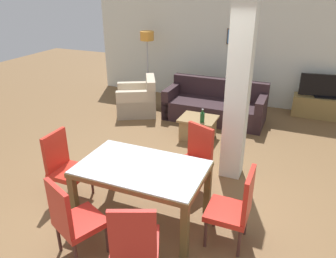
{
  "coord_description": "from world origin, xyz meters",
  "views": [
    {
      "loc": [
        1.61,
        -3.0,
        2.77
      ],
      "look_at": [
        0.0,
        0.82,
        0.9
      ],
      "focal_mm": 35.0,
      "sensor_mm": 36.0,
      "label": 1
    }
  ],
  "objects_px": {
    "dining_chair_near_left": "(73,218)",
    "dining_chair_near_right": "(135,241)",
    "bottle": "(202,117)",
    "tv_stand": "(323,108)",
    "dining_table": "(142,177)",
    "coffee_table": "(198,128)",
    "armchair": "(138,101)",
    "dining_chair_head_right": "(236,206)",
    "floor_lamp": "(147,42)",
    "sofa": "(215,107)",
    "tv_screen": "(328,87)",
    "dining_chair_head_left": "(65,164)",
    "dining_chair_far_right": "(194,157)"
  },
  "relations": [
    {
      "from": "dining_chair_near_left",
      "to": "dining_chair_near_right",
      "type": "bearing_deg",
      "value": 20.76
    },
    {
      "from": "sofa",
      "to": "floor_lamp",
      "type": "relative_size",
      "value": 1.27
    },
    {
      "from": "dining_table",
      "to": "dining_chair_near_right",
      "type": "xyz_separation_m",
      "value": [
        0.38,
        -0.9,
        -0.09
      ]
    },
    {
      "from": "coffee_table",
      "to": "tv_stand",
      "type": "xyz_separation_m",
      "value": [
        2.23,
        2.08,
        0.02
      ]
    },
    {
      "from": "dining_chair_head_right",
      "to": "tv_stand",
      "type": "bearing_deg",
      "value": -12.18
    },
    {
      "from": "armchair",
      "to": "tv_stand",
      "type": "relative_size",
      "value": 0.88
    },
    {
      "from": "coffee_table",
      "to": "dining_chair_near_right",
      "type": "bearing_deg",
      "value": -82.28
    },
    {
      "from": "dining_table",
      "to": "bottle",
      "type": "distance_m",
      "value": 2.34
    },
    {
      "from": "dining_table",
      "to": "floor_lamp",
      "type": "relative_size",
      "value": 0.92
    },
    {
      "from": "armchair",
      "to": "dining_chair_head_right",
      "type": "bearing_deg",
      "value": -165.87
    },
    {
      "from": "dining_chair_near_right",
      "to": "tv_stand",
      "type": "xyz_separation_m",
      "value": [
        1.77,
        5.48,
        -0.28
      ]
    },
    {
      "from": "sofa",
      "to": "armchair",
      "type": "height_order",
      "value": "sofa"
    },
    {
      "from": "dining_chair_head_left",
      "to": "dining_chair_far_right",
      "type": "bearing_deg",
      "value": 119.47
    },
    {
      "from": "dining_chair_near_right",
      "to": "tv_screen",
      "type": "relative_size",
      "value": 0.84
    },
    {
      "from": "dining_table",
      "to": "bottle",
      "type": "relative_size",
      "value": 6.08
    },
    {
      "from": "dining_chair_head_right",
      "to": "tv_screen",
      "type": "xyz_separation_m",
      "value": [
        0.99,
        4.58,
        0.2
      ]
    },
    {
      "from": "dining_table",
      "to": "armchair",
      "type": "bearing_deg",
      "value": 118.45
    },
    {
      "from": "dining_chair_head_left",
      "to": "tv_screen",
      "type": "distance_m",
      "value": 5.66
    },
    {
      "from": "dining_chair_near_right",
      "to": "dining_chair_far_right",
      "type": "bearing_deg",
      "value": 67.22
    },
    {
      "from": "dining_table",
      "to": "bottle",
      "type": "bearing_deg",
      "value": 88.97
    },
    {
      "from": "dining_chair_near_right",
      "to": "armchair",
      "type": "xyz_separation_m",
      "value": [
        -2.13,
        4.14,
        -0.22
      ]
    },
    {
      "from": "sofa",
      "to": "dining_chair_head_right",
      "type": "bearing_deg",
      "value": 108.6
    },
    {
      "from": "sofa",
      "to": "coffee_table",
      "type": "bearing_deg",
      "value": 87.8
    },
    {
      "from": "dining_chair_near_right",
      "to": "sofa",
      "type": "xyz_separation_m",
      "value": [
        -0.42,
        4.46,
        -0.22
      ]
    },
    {
      "from": "dining_table",
      "to": "armchair",
      "type": "relative_size",
      "value": 1.35
    },
    {
      "from": "dining_chair_far_right",
      "to": "tv_screen",
      "type": "distance_m",
      "value": 4.11
    },
    {
      "from": "coffee_table",
      "to": "armchair",
      "type": "bearing_deg",
      "value": 156.13
    },
    {
      "from": "dining_chair_far_right",
      "to": "floor_lamp",
      "type": "distance_m",
      "value": 4.38
    },
    {
      "from": "dining_chair_head_right",
      "to": "coffee_table",
      "type": "relative_size",
      "value": 1.41
    },
    {
      "from": "armchair",
      "to": "coffee_table",
      "type": "distance_m",
      "value": 1.83
    },
    {
      "from": "bottle",
      "to": "dining_chair_head_right",
      "type": "bearing_deg",
      "value": -64.52
    },
    {
      "from": "tv_stand",
      "to": "dining_table",
      "type": "bearing_deg",
      "value": -115.07
    },
    {
      "from": "dining_chair_head_left",
      "to": "tv_screen",
      "type": "bearing_deg",
      "value": 144.08
    },
    {
      "from": "dining_chair_near_left",
      "to": "floor_lamp",
      "type": "xyz_separation_m",
      "value": [
        -1.69,
        5.26,
        0.9
      ]
    },
    {
      "from": "dining_chair_near_right",
      "to": "armchair",
      "type": "distance_m",
      "value": 4.66
    },
    {
      "from": "dining_chair_far_right",
      "to": "tv_stand",
      "type": "relative_size",
      "value": 0.74
    },
    {
      "from": "dining_chair_near_right",
      "to": "coffee_table",
      "type": "bearing_deg",
      "value": 74.96
    },
    {
      "from": "dining_table",
      "to": "floor_lamp",
      "type": "bearing_deg",
      "value": 115.14
    },
    {
      "from": "dining_chair_far_right",
      "to": "dining_table",
      "type": "bearing_deg",
      "value": 90.0
    },
    {
      "from": "dining_chair_head_left",
      "to": "armchair",
      "type": "relative_size",
      "value": 0.85
    },
    {
      "from": "bottle",
      "to": "tv_stand",
      "type": "bearing_deg",
      "value": 46.91
    },
    {
      "from": "dining_chair_head_left",
      "to": "floor_lamp",
      "type": "relative_size",
      "value": 0.57
    },
    {
      "from": "sofa",
      "to": "tv_screen",
      "type": "xyz_separation_m",
      "value": [
        2.19,
        1.02,
        0.43
      ]
    },
    {
      "from": "dining_chair_far_right",
      "to": "bottle",
      "type": "bearing_deg",
      "value": -53.73
    },
    {
      "from": "dining_chair_far_right",
      "to": "dining_chair_head_left",
      "type": "distance_m",
      "value": 1.78
    },
    {
      "from": "dining_chair_head_left",
      "to": "coffee_table",
      "type": "distance_m",
      "value": 2.74
    },
    {
      "from": "dining_chair_head_left",
      "to": "tv_screen",
      "type": "xyz_separation_m",
      "value": [
        3.32,
        4.58,
        0.2
      ]
    },
    {
      "from": "dining_table",
      "to": "dining_chair_near_left",
      "type": "height_order",
      "value": "dining_chair_near_left"
    },
    {
      "from": "dining_chair_near_right",
      "to": "bottle",
      "type": "height_order",
      "value": "dining_chair_near_right"
    },
    {
      "from": "dining_chair_near_left",
      "to": "tv_stand",
      "type": "distance_m",
      "value": 6.01
    }
  ]
}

